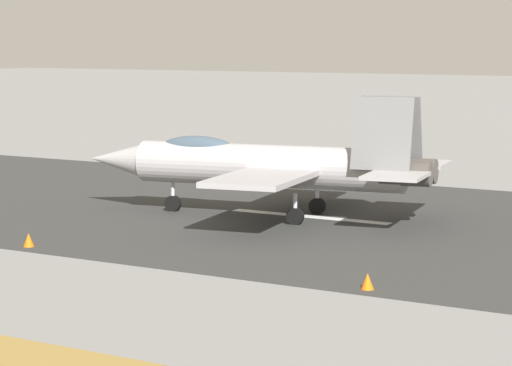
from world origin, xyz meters
The scene contains 6 objects.
ground_plane centered at (0.00, 0.00, 0.00)m, with size 400.00×400.00×0.00m, color gray.
runway_strip centered at (-0.02, 0.00, 0.01)m, with size 240.00×26.00×0.02m.
fighter_jet centered at (1.78, 0.99, 2.44)m, with size 17.41×13.70×5.63m.
crew_person centered at (13.56, -8.33, 0.79)m, with size 0.39×0.68×1.58m.
marker_cone_near centered at (-8.46, 12.18, 0.28)m, with size 0.44×0.44×0.55m, color orange.
marker_cone_mid centered at (6.13, 12.18, 0.28)m, with size 0.44×0.44×0.55m, color orange.
Camera 1 is at (-23.36, 44.24, 8.06)m, focal length 77.65 mm.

